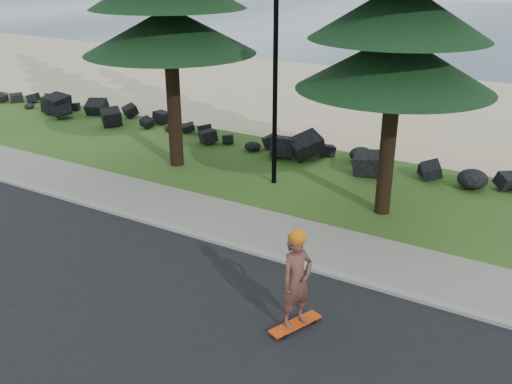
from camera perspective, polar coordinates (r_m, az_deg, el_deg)
ground at (r=14.64m, az=-4.29°, el=-3.01°), size 160.00×160.00×0.00m
road at (r=11.73m, az=-17.12°, el=-11.07°), size 160.00×7.00×0.02m
kerb at (r=13.97m, az=-6.40°, el=-4.20°), size 160.00×0.20×0.10m
sidewalk at (r=14.77m, az=-3.86°, el=-2.59°), size 160.00×2.00×0.08m
beach_sand at (r=27.14m, az=13.58°, el=8.56°), size 160.00×15.00×0.01m
seawall_boulders at (r=19.13m, az=5.29°, el=3.25°), size 60.00×2.40×1.10m
lamp_post at (r=16.07m, az=1.98°, el=14.81°), size 0.25×0.14×8.14m
skateboarder at (r=10.18m, az=4.09°, el=-8.88°), size 0.65×1.10×2.01m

